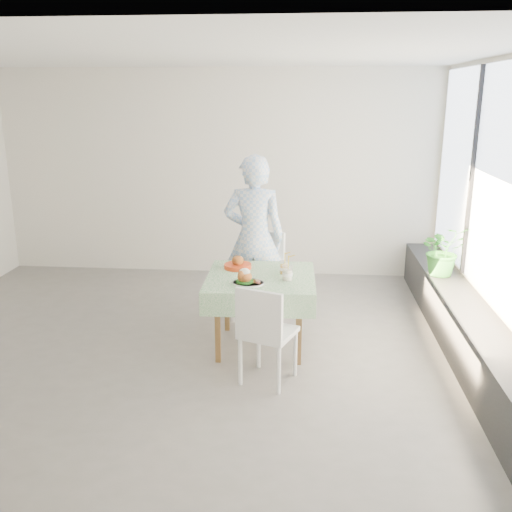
# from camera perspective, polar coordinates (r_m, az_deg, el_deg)

# --- Properties ---
(floor) EXTENTS (6.00, 6.00, 0.00)m
(floor) POSITION_cam_1_polar(r_m,az_deg,el_deg) (5.92, -7.37, -8.72)
(floor) COLOR #63615E
(floor) RESTS_ON ground
(ceiling) EXTENTS (6.00, 6.00, 0.00)m
(ceiling) POSITION_cam_1_polar(r_m,az_deg,el_deg) (5.40, -8.48, 19.41)
(ceiling) COLOR white
(ceiling) RESTS_ON ground
(wall_back) EXTENTS (6.00, 0.02, 2.80)m
(wall_back) POSITION_cam_1_polar(r_m,az_deg,el_deg) (7.92, -3.89, 8.21)
(wall_back) COLOR silver
(wall_back) RESTS_ON ground
(wall_front) EXTENTS (6.00, 0.02, 2.80)m
(wall_front) POSITION_cam_1_polar(r_m,az_deg,el_deg) (3.19, -17.77, -4.18)
(wall_front) COLOR silver
(wall_front) RESTS_ON ground
(wall_right) EXTENTS (0.02, 5.00, 2.80)m
(wall_right) POSITION_cam_1_polar(r_m,az_deg,el_deg) (5.65, 23.40, 3.83)
(wall_right) COLOR silver
(wall_right) RESTS_ON ground
(window_pane) EXTENTS (0.01, 4.80, 2.18)m
(window_pane) POSITION_cam_1_polar(r_m,az_deg,el_deg) (5.59, 23.39, 6.34)
(window_pane) COLOR #D1E0F9
(window_pane) RESTS_ON ground
(window_ledge) EXTENTS (0.40, 4.80, 0.50)m
(window_ledge) POSITION_cam_1_polar(r_m,az_deg,el_deg) (5.91, 20.33, -7.04)
(window_ledge) COLOR black
(window_ledge) RESTS_ON ground
(cafe_table) EXTENTS (1.06, 1.06, 0.74)m
(cafe_table) POSITION_cam_1_polar(r_m,az_deg,el_deg) (5.66, 0.46, -4.72)
(cafe_table) COLOR brown
(cafe_table) RESTS_ON ground
(chair_far) EXTENTS (0.61, 0.61, 0.98)m
(chair_far) POSITION_cam_1_polar(r_m,az_deg,el_deg) (6.40, 0.18, -3.73)
(chair_far) COLOR white
(chair_far) RESTS_ON ground
(chair_near) EXTENTS (0.55, 0.55, 0.90)m
(chair_near) POSITION_cam_1_polar(r_m,az_deg,el_deg) (5.06, 1.15, -9.57)
(chair_near) COLOR white
(chair_near) RESTS_ON ground
(diner) EXTENTS (0.68, 0.46, 1.85)m
(diner) POSITION_cam_1_polar(r_m,az_deg,el_deg) (6.27, -0.18, 1.77)
(diner) COLOR #96C0F1
(diner) RESTS_ON ground
(main_dish) EXTENTS (0.30, 0.30, 0.15)m
(main_dish) POSITION_cam_1_polar(r_m,az_deg,el_deg) (5.32, -0.96, -2.30)
(main_dish) COLOR white
(main_dish) RESTS_ON cafe_table
(juice_cup_orange) EXTENTS (0.09, 0.09, 0.26)m
(juice_cup_orange) POSITION_cam_1_polar(r_m,az_deg,el_deg) (5.62, 2.83, -1.20)
(juice_cup_orange) COLOR white
(juice_cup_orange) RESTS_ON cafe_table
(juice_cup_lemonade) EXTENTS (0.10, 0.10, 0.29)m
(juice_cup_lemonade) POSITION_cam_1_polar(r_m,az_deg,el_deg) (5.43, 3.17, -1.75)
(juice_cup_lemonade) COLOR white
(juice_cup_lemonade) RESTS_ON cafe_table
(second_dish) EXTENTS (0.28, 0.28, 0.13)m
(second_dish) POSITION_cam_1_polar(r_m,az_deg,el_deg) (5.80, -1.83, -0.86)
(second_dish) COLOR red
(second_dish) RESTS_ON cafe_table
(potted_plant) EXTENTS (0.57, 0.51, 0.57)m
(potted_plant) POSITION_cam_1_polar(r_m,az_deg,el_deg) (6.65, 18.26, 0.56)
(potted_plant) COLOR #2F7D29
(potted_plant) RESTS_ON window_ledge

